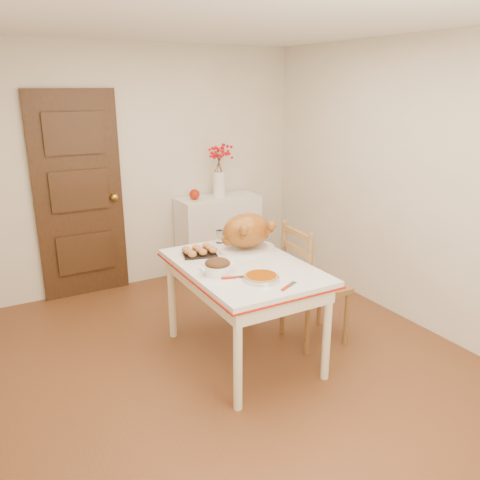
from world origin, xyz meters
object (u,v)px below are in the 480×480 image
chair_oak (315,283)px  pumpkin_pie (261,277)px  turkey_platter (247,233)px  sideboard (219,236)px  kitchen_table (243,311)px

chair_oak → pumpkin_pie: chair_oak is taller
turkey_platter → sideboard: bearing=71.9°
kitchen_table → sideboard: bearing=69.0°
chair_oak → turkey_platter: (-0.47, 0.33, 0.43)m
chair_oak → pumpkin_pie: 0.82m
kitchen_table → chair_oak: bearing=-4.5°
sideboard → chair_oak: bearing=-89.8°
sideboard → pumpkin_pie: size_ratio=3.62×
pumpkin_pie → chair_oak: bearing=21.9°
turkey_platter → pumpkin_pie: size_ratio=1.93×
sideboard → turkey_platter: bearing=-108.0°
kitchen_table → chair_oak: 0.67m
chair_oak → pumpkin_pie: (-0.71, -0.28, 0.30)m
kitchen_table → pumpkin_pie: (-0.05, -0.34, 0.42)m
sideboard → chair_oak: 1.76m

